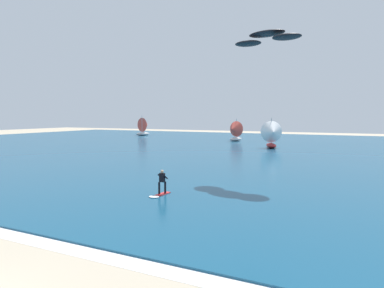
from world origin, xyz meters
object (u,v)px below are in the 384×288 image
object	(u,v)px
kitesurfer	(161,186)
sailboat_far_left	(234,131)
kite	(267,38)
sailboat_far_right	(272,134)
sailboat_mid_right	(144,126)

from	to	relation	value
kitesurfer	sailboat_far_left	world-z (taller)	sailboat_far_left
kite	sailboat_far_left	world-z (taller)	kite
kite	sailboat_far_right	size ratio (longest dim) A/B	1.29
kite	sailboat_far_right	bearing A→B (deg)	101.96
sailboat_far_left	kitesurfer	bearing A→B (deg)	-76.23
kitesurfer	sailboat_far_right	world-z (taller)	sailboat_far_right
sailboat_mid_right	sailboat_far_right	distance (m)	44.62
kitesurfer	sailboat_far_right	xyz separation A→B (m)	(-1.13, 36.36, 1.66)
sailboat_far_left	sailboat_mid_right	bearing A→B (deg)	162.62
kitesurfer	kite	distance (m)	15.38
sailboat_far_right	sailboat_far_left	bearing A→B (deg)	131.28
sailboat_mid_right	sailboat_far_right	world-z (taller)	sailboat_mid_right
sailboat_far_left	sailboat_far_right	distance (m)	16.36
sailboat_mid_right	kite	bearing A→B (deg)	-46.89
kite	sailboat_far_left	bearing A→B (deg)	112.84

